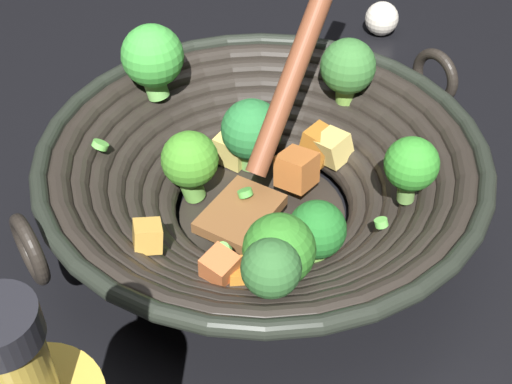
{
  "coord_description": "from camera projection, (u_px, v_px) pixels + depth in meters",
  "views": [
    {
      "loc": [
        -0.31,
        -0.3,
        0.42
      ],
      "look_at": [
        -0.0,
        0.01,
        0.03
      ],
      "focal_mm": 47.27,
      "sensor_mm": 36.0,
      "label": 1
    }
  ],
  "objects": [
    {
      "name": "ground_plane",
      "position": [
        262.0,
        219.0,
        0.6
      ],
      "size": [
        4.0,
        4.0,
        0.0
      ],
      "primitive_type": "plane",
      "color": "black"
    },
    {
      "name": "wok",
      "position": [
        263.0,
        170.0,
        0.56
      ],
      "size": [
        0.41,
        0.37,
        0.27
      ],
      "color": "black",
      "rests_on": "ground"
    },
    {
      "name": "garlic_bulb",
      "position": [
        382.0,
        19.0,
        0.84
      ],
      "size": [
        0.04,
        0.04,
        0.04
      ],
      "primitive_type": "sphere",
      "color": "silver",
      "rests_on": "ground"
    }
  ]
}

